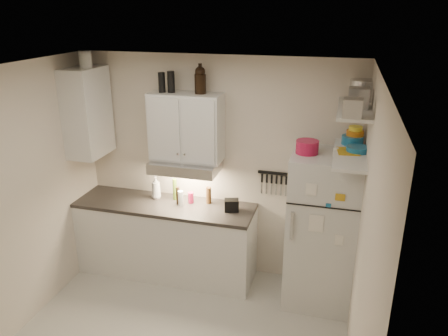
# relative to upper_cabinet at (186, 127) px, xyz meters

# --- Properties ---
(ceiling) EXTENTS (3.20, 3.00, 0.02)m
(ceiling) POSITION_rel_upper_cabinet_xyz_m (0.30, -1.33, 0.78)
(ceiling) COLOR white
(ceiling) RESTS_ON ground
(back_wall) EXTENTS (3.20, 0.02, 2.60)m
(back_wall) POSITION_rel_upper_cabinet_xyz_m (0.30, 0.18, -0.53)
(back_wall) COLOR beige
(back_wall) RESTS_ON ground
(left_wall) EXTENTS (0.02, 3.00, 2.60)m
(left_wall) POSITION_rel_upper_cabinet_xyz_m (-1.31, -1.33, -0.53)
(left_wall) COLOR beige
(left_wall) RESTS_ON ground
(right_wall) EXTENTS (0.02, 3.00, 2.60)m
(right_wall) POSITION_rel_upper_cabinet_xyz_m (1.91, -1.33, -0.53)
(right_wall) COLOR beige
(right_wall) RESTS_ON ground
(base_cabinet) EXTENTS (2.10, 0.60, 0.88)m
(base_cabinet) POSITION_rel_upper_cabinet_xyz_m (-0.25, -0.14, -1.39)
(base_cabinet) COLOR silver
(base_cabinet) RESTS_ON floor
(countertop) EXTENTS (2.10, 0.62, 0.04)m
(countertop) POSITION_rel_upper_cabinet_xyz_m (-0.25, -0.14, -0.93)
(countertop) COLOR #2D2927
(countertop) RESTS_ON base_cabinet
(upper_cabinet) EXTENTS (0.80, 0.33, 0.75)m
(upper_cabinet) POSITION_rel_upper_cabinet_xyz_m (0.00, 0.00, 0.00)
(upper_cabinet) COLOR silver
(upper_cabinet) RESTS_ON back_wall
(side_cabinet) EXTENTS (0.33, 0.55, 1.00)m
(side_cabinet) POSITION_rel_upper_cabinet_xyz_m (-1.14, -0.14, 0.12)
(side_cabinet) COLOR silver
(side_cabinet) RESTS_ON left_wall
(range_hood) EXTENTS (0.76, 0.46, 0.12)m
(range_hood) POSITION_rel_upper_cabinet_xyz_m (0.00, -0.06, -0.44)
(range_hood) COLOR silver
(range_hood) RESTS_ON back_wall
(fridge) EXTENTS (0.70, 0.68, 1.70)m
(fridge) POSITION_rel_upper_cabinet_xyz_m (1.55, -0.18, -0.98)
(fridge) COLOR silver
(fridge) RESTS_ON floor
(shelf_hi) EXTENTS (0.30, 0.95, 0.03)m
(shelf_hi) POSITION_rel_upper_cabinet_xyz_m (1.75, -0.31, 0.38)
(shelf_hi) COLOR silver
(shelf_hi) RESTS_ON right_wall
(shelf_lo) EXTENTS (0.30, 0.95, 0.03)m
(shelf_lo) POSITION_rel_upper_cabinet_xyz_m (1.75, -0.31, -0.07)
(shelf_lo) COLOR silver
(shelf_lo) RESTS_ON right_wall
(knife_strip) EXTENTS (0.42, 0.02, 0.03)m
(knife_strip) POSITION_rel_upper_cabinet_xyz_m (1.00, 0.15, -0.51)
(knife_strip) COLOR black
(knife_strip) RESTS_ON back_wall
(dutch_oven) EXTENTS (0.27, 0.27, 0.13)m
(dutch_oven) POSITION_rel_upper_cabinet_xyz_m (1.34, -0.20, -0.06)
(dutch_oven) COLOR #AD143D
(dutch_oven) RESTS_ON fridge
(book_stack) EXTENTS (0.23, 0.27, 0.08)m
(book_stack) POSITION_rel_upper_cabinet_xyz_m (1.73, -0.28, -0.08)
(book_stack) COLOR #C18F18
(book_stack) RESTS_ON fridge
(spice_jar) EXTENTS (0.07, 0.07, 0.09)m
(spice_jar) POSITION_rel_upper_cabinet_xyz_m (1.62, -0.22, -0.08)
(spice_jar) COLOR silver
(spice_jar) RESTS_ON fridge
(stock_pot) EXTENTS (0.34, 0.34, 0.20)m
(stock_pot) POSITION_rel_upper_cabinet_xyz_m (1.83, 0.06, 0.49)
(stock_pot) COLOR silver
(stock_pot) RESTS_ON shelf_hi
(tin_a) EXTENTS (0.18, 0.17, 0.18)m
(tin_a) POSITION_rel_upper_cabinet_xyz_m (1.78, -0.33, 0.48)
(tin_a) COLOR #AAAAAD
(tin_a) RESTS_ON shelf_hi
(tin_b) EXTENTS (0.16, 0.16, 0.16)m
(tin_b) POSITION_rel_upper_cabinet_xyz_m (1.72, -0.71, 0.47)
(tin_b) COLOR #AAAAAD
(tin_b) RESTS_ON shelf_hi
(bowl_teal) EXTENTS (0.21, 0.21, 0.09)m
(bowl_teal) POSITION_rel_upper_cabinet_xyz_m (1.77, -0.01, -0.01)
(bowl_teal) COLOR #1A6494
(bowl_teal) RESTS_ON shelf_lo
(bowl_orange) EXTENTS (0.17, 0.17, 0.05)m
(bowl_orange) POSITION_rel_upper_cabinet_xyz_m (1.79, 0.01, 0.06)
(bowl_orange) COLOR #C66B12
(bowl_orange) RESTS_ON bowl_teal
(bowl_yellow) EXTENTS (0.13, 0.13, 0.04)m
(bowl_yellow) POSITION_rel_upper_cabinet_xyz_m (1.79, 0.01, 0.11)
(bowl_yellow) COLOR yellow
(bowl_yellow) RESTS_ON bowl_orange
(plates) EXTENTS (0.28, 0.28, 0.05)m
(plates) POSITION_rel_upper_cabinet_xyz_m (1.82, -0.26, -0.02)
(plates) COLOR #1A6494
(plates) RESTS_ON shelf_lo
(growler_a) EXTENTS (0.13, 0.13, 0.26)m
(growler_a) POSITION_rel_upper_cabinet_xyz_m (0.15, 0.05, 0.51)
(growler_a) COLOR black
(growler_a) RESTS_ON upper_cabinet
(growler_b) EXTENTS (0.15, 0.15, 0.29)m
(growler_b) POSITION_rel_upper_cabinet_xyz_m (0.17, 0.02, 0.52)
(growler_b) COLOR black
(growler_b) RESTS_ON upper_cabinet
(thermos_a) EXTENTS (0.10, 0.10, 0.23)m
(thermos_a) POSITION_rel_upper_cabinet_xyz_m (-0.16, -0.00, 0.49)
(thermos_a) COLOR black
(thermos_a) RESTS_ON upper_cabinet
(thermos_b) EXTENTS (0.09, 0.09, 0.22)m
(thermos_b) POSITION_rel_upper_cabinet_xyz_m (-0.26, -0.03, 0.48)
(thermos_b) COLOR black
(thermos_b) RESTS_ON upper_cabinet
(side_jar) EXTENTS (0.16, 0.16, 0.18)m
(side_jar) POSITION_rel_upper_cabinet_xyz_m (-1.07, -0.16, 0.72)
(side_jar) COLOR silver
(side_jar) RESTS_ON side_cabinet
(soap_bottle) EXTENTS (0.16, 0.16, 0.32)m
(soap_bottle) POSITION_rel_upper_cabinet_xyz_m (-0.40, -0.01, -0.75)
(soap_bottle) COLOR silver
(soap_bottle) RESTS_ON countertop
(pepper_mill) EXTENTS (0.07, 0.07, 0.20)m
(pepper_mill) POSITION_rel_upper_cabinet_xyz_m (0.24, 0.02, -0.81)
(pepper_mill) COLOR brown
(pepper_mill) RESTS_ON countertop
(oil_bottle) EXTENTS (0.06, 0.06, 0.26)m
(oil_bottle) POSITION_rel_upper_cabinet_xyz_m (-0.17, 0.01, -0.77)
(oil_bottle) COLOR #4B681A
(oil_bottle) RESTS_ON countertop
(vinegar_bottle) EXTENTS (0.06, 0.06, 0.21)m
(vinegar_bottle) POSITION_rel_upper_cabinet_xyz_m (-0.10, -0.09, -0.80)
(vinegar_bottle) COLOR black
(vinegar_bottle) RESTS_ON countertop
(clear_bottle) EXTENTS (0.07, 0.07, 0.18)m
(clear_bottle) POSITION_rel_upper_cabinet_xyz_m (-0.05, -0.13, -0.82)
(clear_bottle) COLOR silver
(clear_bottle) RESTS_ON countertop
(red_jar) EXTENTS (0.08, 0.08, 0.13)m
(red_jar) POSITION_rel_upper_cabinet_xyz_m (0.04, -0.03, -0.84)
(red_jar) COLOR #AD143D
(red_jar) RESTS_ON countertop
(caddy) EXTENTS (0.18, 0.15, 0.14)m
(caddy) POSITION_rel_upper_cabinet_xyz_m (0.55, -0.11, -0.84)
(caddy) COLOR black
(caddy) RESTS_ON countertop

